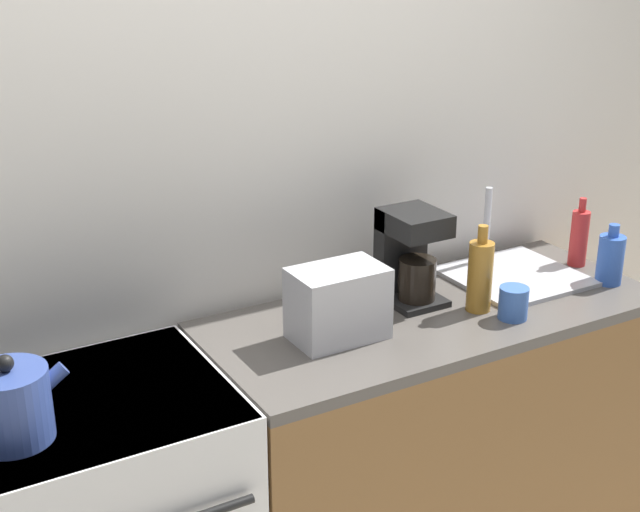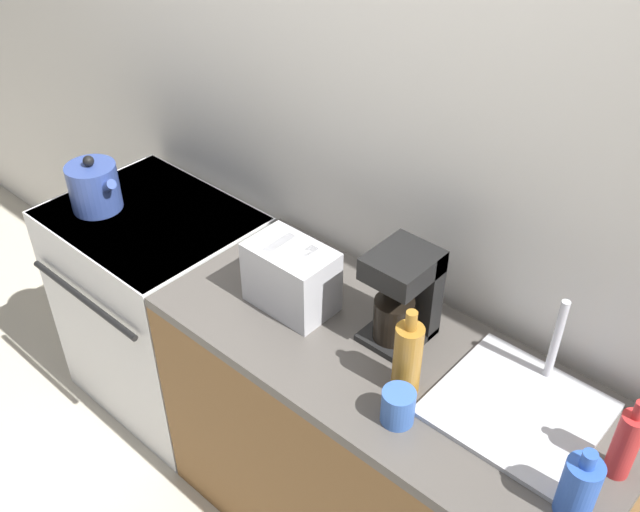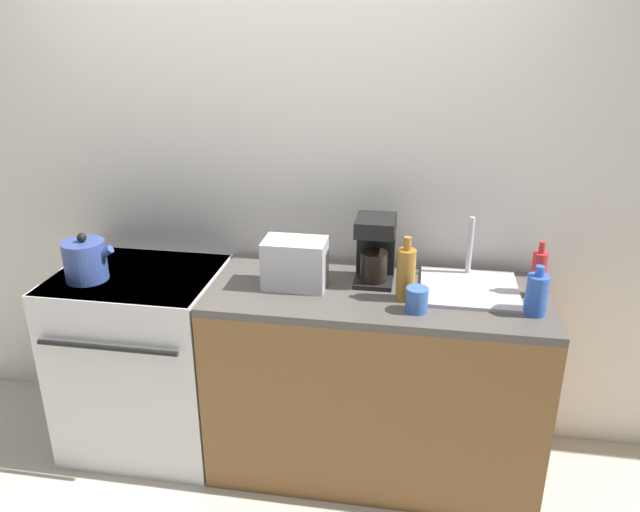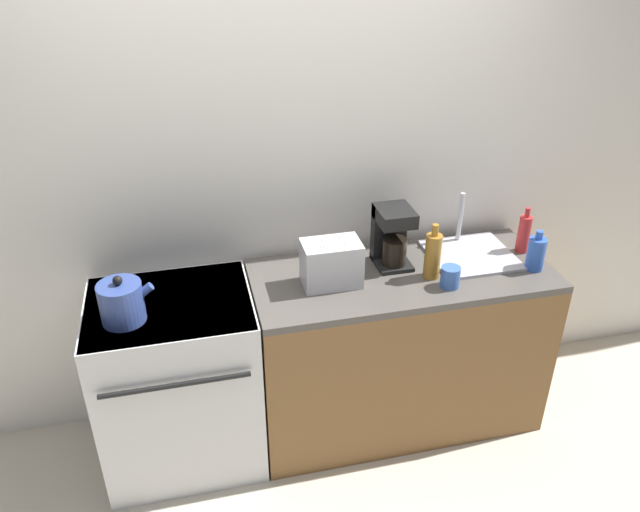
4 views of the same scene
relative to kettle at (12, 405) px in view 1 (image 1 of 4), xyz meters
name	(u,v)px [view 1 (image 1 of 4)]	position (x,y,z in m)	size (l,w,h in m)	color
wall_back	(229,186)	(0.78, 0.46, 0.29)	(8.00, 0.05, 2.60)	silver
counter_block	(428,435)	(1.30, 0.10, -0.55)	(1.47, 0.62, 0.91)	brown
kettle	(12,405)	(0.00, 0.00, 0.00)	(0.24, 0.19, 0.22)	#33478C
toaster	(338,303)	(0.94, 0.08, 0.02)	(0.27, 0.17, 0.22)	#BCBCC1
coffee_maker	(409,253)	(1.27, 0.21, 0.07)	(0.17, 0.20, 0.30)	black
sink_tray	(513,273)	(1.69, 0.18, -0.08)	(0.42, 0.40, 0.28)	#B7B7BC
bottle_blue	(610,259)	(1.93, -0.02, -0.01)	(0.09, 0.09, 0.21)	#2D56B7
bottle_amber	(480,275)	(1.42, 0.03, 0.02)	(0.08, 0.08, 0.28)	#9E6B23
bottle_red	(579,237)	(1.96, 0.16, 0.01)	(0.06, 0.06, 0.25)	#B72828
cup_blue	(513,303)	(1.47, -0.07, -0.04)	(0.09, 0.09, 0.10)	#3860B2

